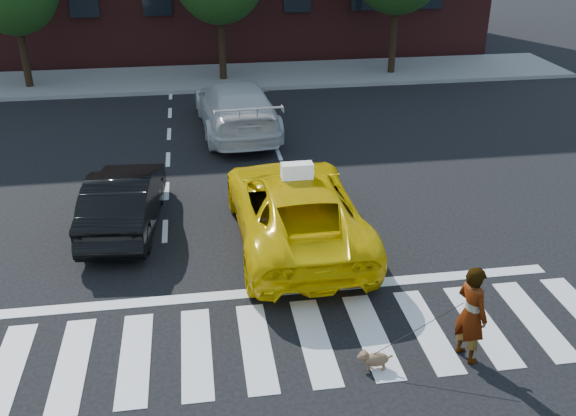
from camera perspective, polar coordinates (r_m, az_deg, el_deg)
The scene contains 10 objects.
ground at distance 11.05m, azimuth -2.83°, elevation -12.19°, with size 120.00×120.00×0.00m, color black.
crosswalk at distance 11.04m, azimuth -2.84°, elevation -12.17°, with size 13.00×2.40×0.01m, color silver.
stop_line at distance 12.33m, azimuth -3.64°, elevation -7.60°, with size 12.00×0.30×0.01m, color silver.
sidewalk_far at distance 27.01m, azimuth -6.90°, elevation 11.43°, with size 30.00×4.00×0.15m, color slate.
taxi at distance 13.78m, azimuth 0.65°, elevation 0.04°, with size 2.60×5.64×1.57m, color #ECC404.
black_sedan at distance 14.87m, azimuth -14.39°, elevation 0.72°, with size 1.42×4.06×1.34m, color black.
white_suv at distance 20.57m, azimuth -4.63°, elevation 9.00°, with size 2.28×5.62×1.63m, color silver.
woman at distance 10.72m, azimuth 15.98°, elevation -9.03°, with size 0.62×0.41×1.71m, color #999999.
dog at distance 10.58m, azimuth 7.62°, elevation -13.15°, with size 0.56×0.30×0.32m.
taxi_sign at distance 13.21m, azimuth 0.81°, elevation 3.34°, with size 0.65×0.28×0.32m, color white.
Camera 1 is at (-0.78, -8.64, 6.84)m, focal length 40.00 mm.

